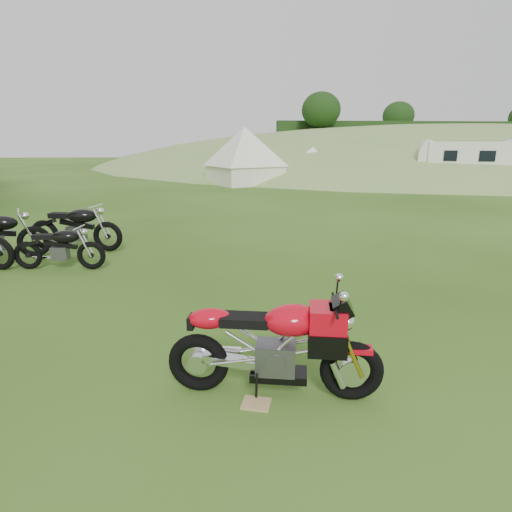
{
  "coord_description": "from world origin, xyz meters",
  "views": [
    {
      "loc": [
        -0.24,
        -4.83,
        2.39
      ],
      "look_at": [
        0.24,
        0.4,
        0.96
      ],
      "focal_mm": 30.0,
      "sensor_mm": 36.0,
      "label": 1
    }
  ],
  "objects_px": {
    "vintage_moto_d": "(75,226)",
    "tent_left": "(245,158)",
    "caravan": "(467,163)",
    "plywood_board": "(256,404)",
    "sport_motorcycle": "(274,339)",
    "vintage_moto_a": "(59,247)",
    "tent_mid": "(312,161)"
  },
  "relations": [
    {
      "from": "vintage_moto_d",
      "to": "tent_left",
      "type": "relative_size",
      "value": 0.62
    },
    {
      "from": "tent_left",
      "to": "vintage_moto_d",
      "type": "bearing_deg",
      "value": -132.28
    },
    {
      "from": "caravan",
      "to": "tent_left",
      "type": "bearing_deg",
      "value": -166.9
    },
    {
      "from": "plywood_board",
      "to": "sport_motorcycle",
      "type": "bearing_deg",
      "value": 41.83
    },
    {
      "from": "vintage_moto_d",
      "to": "tent_left",
      "type": "bearing_deg",
      "value": 84.38
    },
    {
      "from": "sport_motorcycle",
      "to": "vintage_moto_d",
      "type": "distance_m",
      "value": 7.0
    },
    {
      "from": "plywood_board",
      "to": "caravan",
      "type": "distance_m",
      "value": 22.95
    },
    {
      "from": "vintage_moto_a",
      "to": "tent_mid",
      "type": "height_order",
      "value": "tent_mid"
    },
    {
      "from": "sport_motorcycle",
      "to": "vintage_moto_a",
      "type": "height_order",
      "value": "sport_motorcycle"
    },
    {
      "from": "tent_mid",
      "to": "caravan",
      "type": "distance_m",
      "value": 8.69
    },
    {
      "from": "plywood_board",
      "to": "tent_left",
      "type": "distance_m",
      "value": 20.95
    },
    {
      "from": "tent_left",
      "to": "caravan",
      "type": "xyz_separation_m",
      "value": [
        11.81,
        -2.04,
        -0.27
      ]
    },
    {
      "from": "sport_motorcycle",
      "to": "vintage_moto_a",
      "type": "distance_m",
      "value": 5.71
    },
    {
      "from": "vintage_moto_d",
      "to": "plywood_board",
      "type": "bearing_deg",
      "value": -48.35
    },
    {
      "from": "caravan",
      "to": "vintage_moto_d",
      "type": "bearing_deg",
      "value": -119.62
    },
    {
      "from": "plywood_board",
      "to": "vintage_moto_a",
      "type": "relative_size",
      "value": 0.16
    },
    {
      "from": "sport_motorcycle",
      "to": "plywood_board",
      "type": "relative_size",
      "value": 7.46
    },
    {
      "from": "tent_left",
      "to": "vintage_moto_a",
      "type": "bearing_deg",
      "value": -130.29
    },
    {
      "from": "vintage_moto_a",
      "to": "caravan",
      "type": "bearing_deg",
      "value": 46.63
    },
    {
      "from": "tent_mid",
      "to": "vintage_moto_d",
      "type": "bearing_deg",
      "value": -102.43
    },
    {
      "from": "tent_mid",
      "to": "plywood_board",
      "type": "bearing_deg",
      "value": -88.15
    },
    {
      "from": "plywood_board",
      "to": "tent_left",
      "type": "height_order",
      "value": "tent_left"
    },
    {
      "from": "vintage_moto_d",
      "to": "tent_left",
      "type": "distance_m",
      "value": 15.5
    },
    {
      "from": "vintage_moto_a",
      "to": "tent_mid",
      "type": "bearing_deg",
      "value": 70.15
    },
    {
      "from": "vintage_moto_d",
      "to": "tent_mid",
      "type": "distance_m",
      "value": 19.51
    },
    {
      "from": "tent_left",
      "to": "caravan",
      "type": "bearing_deg",
      "value": -34.26
    },
    {
      "from": "plywood_board",
      "to": "caravan",
      "type": "height_order",
      "value": "caravan"
    },
    {
      "from": "sport_motorcycle",
      "to": "vintage_moto_a",
      "type": "xyz_separation_m",
      "value": [
        -3.51,
        4.5,
        -0.14
      ]
    },
    {
      "from": "caravan",
      "to": "tent_mid",
      "type": "bearing_deg",
      "value": 171.38
    },
    {
      "from": "plywood_board",
      "to": "vintage_moto_d",
      "type": "xyz_separation_m",
      "value": [
        -3.46,
        6.13,
        0.54
      ]
    },
    {
      "from": "vintage_moto_a",
      "to": "tent_left",
      "type": "bearing_deg",
      "value": 80.0
    },
    {
      "from": "sport_motorcycle",
      "to": "caravan",
      "type": "distance_m",
      "value": 22.69
    }
  ]
}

